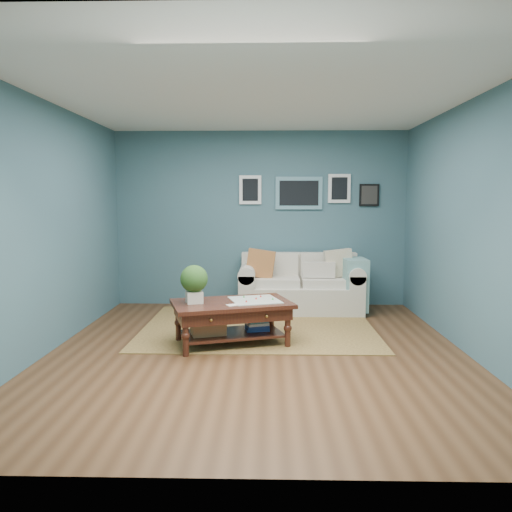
{
  "coord_description": "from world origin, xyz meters",
  "views": [
    {
      "loc": [
        0.12,
        -5.28,
        1.64
      ],
      "look_at": [
        -0.04,
        1.0,
        0.94
      ],
      "focal_mm": 35.0,
      "sensor_mm": 36.0,
      "label": 1
    }
  ],
  "objects": [
    {
      "name": "coffee_table",
      "position": [
        -0.36,
        0.26,
        0.41
      ],
      "size": [
        1.49,
        1.13,
        0.92
      ],
      "rotation": [
        0.0,
        0.0,
        0.31
      ],
      "color": "#371511",
      "rests_on": "ground"
    },
    {
      "name": "area_rug",
      "position": [
        -0.01,
        1.05,
        0.01
      ],
      "size": [
        2.95,
        2.36,
        0.01
      ],
      "primitive_type": "cube",
      "color": "brown",
      "rests_on": "ground"
    },
    {
      "name": "room_shell",
      "position": [
        0.02,
        0.06,
        1.36
      ],
      "size": [
        5.0,
        5.02,
        2.7
      ],
      "color": "brown",
      "rests_on": "ground"
    },
    {
      "name": "loveseat",
      "position": [
        0.67,
        2.02,
        0.38
      ],
      "size": [
        1.84,
        0.83,
        0.94
      ],
      "color": "beige",
      "rests_on": "ground"
    }
  ]
}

